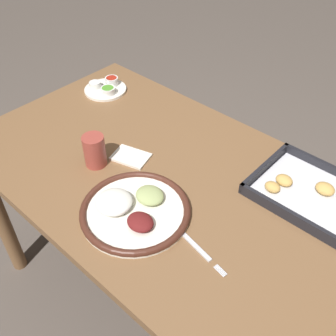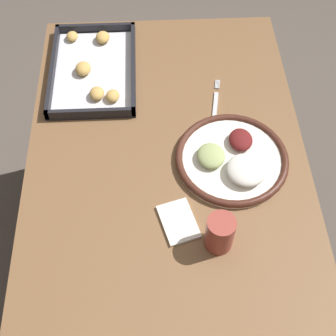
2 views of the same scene
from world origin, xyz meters
name	(u,v)px [view 1 (image 1 of 2)]	position (x,y,z in m)	size (l,w,h in m)	color
ground_plane	(165,296)	(0.00, 0.00, 0.00)	(8.00, 8.00, 0.00)	#564C44
dining_table	(164,197)	(0.00, 0.00, 0.61)	(1.29, 0.75, 0.71)	brown
dinner_plate	(134,210)	(0.05, -0.17, 0.72)	(0.30, 0.30, 0.05)	white
fork	(195,245)	(0.24, -0.15, 0.71)	(0.20, 0.05, 0.00)	silver
saucer_plate	(106,88)	(-0.49, 0.20, 0.73)	(0.16, 0.16, 0.04)	white
baking_tray	(322,198)	(0.41, 0.21, 0.72)	(0.38, 0.26, 0.04)	black
drinking_cup	(95,151)	(-0.19, -0.11, 0.76)	(0.07, 0.07, 0.10)	#993D33
napkin	(131,157)	(-0.13, -0.02, 0.72)	(0.13, 0.11, 0.01)	silver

